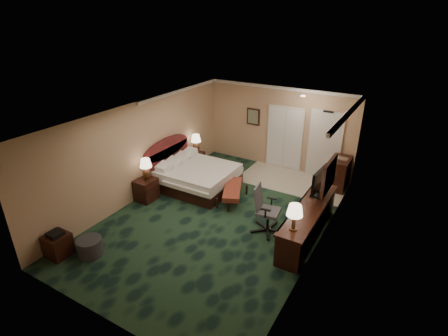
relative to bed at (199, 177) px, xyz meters
The scene contains 26 objects.
floor 1.82m from the bed, 38.81° to the right, with size 5.00×7.50×0.00m, color black.
ceiling 2.98m from the bed, 38.81° to the right, with size 5.00×7.50×0.00m, color white.
wall_back 3.15m from the bed, 62.02° to the left, with size 5.00×0.00×2.70m, color tan.
wall_front 5.17m from the bed, 74.01° to the right, with size 5.00×0.00×2.70m, color tan.
wall_left 1.88m from the bed, 134.53° to the right, with size 0.00×7.50×2.70m, color tan.
wall_right 4.18m from the bed, 16.07° to the right, with size 0.00×7.50×2.70m, color tan.
crown_molding 2.94m from the bed, 38.81° to the right, with size 5.00×7.50×0.10m, color silver, non-canonical shape.
tile_patch 2.92m from the bed, 37.75° to the left, with size 3.20×1.70×0.01m, color #B4AF9C.
headboard 1.12m from the bed, behind, with size 0.12×2.00×1.40m, color #4D1714, non-canonical shape.
entry_door 4.00m from the bed, 41.40° to the left, with size 1.02×0.06×2.18m, color silver.
closet_doors 3.15m from the bed, 57.54° to the left, with size 1.20×0.06×2.10m, color silver.
wall_art 2.93m from the bed, 79.15° to the left, with size 0.45×0.06×0.55m, color slate.
wall_mirror 4.08m from the bed, ahead, with size 0.05×0.95×0.75m, color white.
bed is the anchor object (origin of this frame).
nightstand_near 1.59m from the bed, 121.80° to the right, with size 0.49×0.56×0.62m, color black.
nightstand_far 1.42m from the bed, 127.81° to the left, with size 0.43×0.50×0.54m, color black.
lamp_near 1.65m from the bed, 121.38° to the right, with size 0.33×0.33×0.61m, color #33180E, non-canonical shape.
lamp_far 1.52m from the bed, 126.70° to the left, with size 0.33×0.33×0.62m, color #33180E, non-canonical shape.
bed_bench 1.29m from the bed, ahead, with size 0.44×1.27×0.43m, color maroon.
ottoman 3.80m from the bed, 94.11° to the right, with size 0.54×0.54×0.38m, color #2D2D33.
side_table 4.24m from the bed, 101.37° to the right, with size 0.48×0.48×0.51m, color black.
desk 3.67m from the bed, 12.73° to the right, with size 0.59×2.75×0.79m, color black.
tv 3.67m from the bed, ahead, with size 0.07×0.89×0.69m, color black.
desk_lamp 4.06m from the bed, 26.93° to the right, with size 0.33×0.33×0.58m, color #33180E, non-canonical shape.
desk_chair 2.90m from the bed, 21.26° to the right, with size 0.68×0.64×1.18m, color #53525A, non-canonical shape.
minibar 4.16m from the bed, 29.97° to the left, with size 0.49×0.88×0.93m, color black.
Camera 1 is at (3.94, -6.52, 4.90)m, focal length 28.00 mm.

